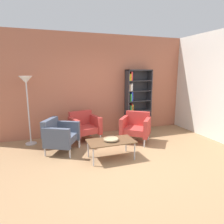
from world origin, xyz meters
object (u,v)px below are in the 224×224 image
at_px(bookshelf_tall, 136,101).
at_px(armchair_corner_red, 60,135).
at_px(coffee_table_low, 111,142).
at_px(floor_lamp_torchiere, 26,88).
at_px(armchair_by_bookshelf, 84,126).
at_px(decorative_bowl, 111,139).
at_px(armchair_spare_guest, 136,126).

height_order(bookshelf_tall, armchair_corner_red, bookshelf_tall).
distance_m(bookshelf_tall, coffee_table_low, 2.32).
height_order(armchair_corner_red, floor_lamp_torchiere, floor_lamp_torchiere).
height_order(coffee_table_low, armchair_by_bookshelf, armchair_by_bookshelf).
bearing_deg(armchair_corner_red, armchair_by_bookshelf, -20.70).
bearing_deg(bookshelf_tall, coffee_table_low, -129.27).
distance_m(decorative_bowl, floor_lamp_torchiere, 2.48).
bearing_deg(armchair_spare_guest, coffee_table_low, -102.62).
xyz_separation_m(armchair_spare_guest, floor_lamp_torchiere, (-2.64, 0.73, 1.03)).
xyz_separation_m(coffee_table_low, armchair_by_bookshelf, (-0.31, 1.32, 0.05)).
relative_size(armchair_spare_guest, armchair_by_bookshelf, 1.13).
xyz_separation_m(decorative_bowl, armchair_spare_guest, (0.97, 0.79, -0.02)).
bearing_deg(coffee_table_low, floor_lamp_torchiere, 137.70).
bearing_deg(armchair_spare_guest, bookshelf_tall, 103.08).
relative_size(armchair_spare_guest, floor_lamp_torchiere, 0.55).
relative_size(armchair_spare_guest, armchair_corner_red, 1.02).
distance_m(coffee_table_low, armchair_by_bookshelf, 1.36).
distance_m(coffee_table_low, armchair_corner_red, 1.25).
relative_size(bookshelf_tall, decorative_bowl, 5.94).
height_order(coffee_table_low, decorative_bowl, decorative_bowl).
bearing_deg(floor_lamp_torchiere, coffee_table_low, -42.30).
bearing_deg(armchair_spare_guest, armchair_by_bookshelf, -164.26).
xyz_separation_m(coffee_table_low, armchair_spare_guest, (0.97, 0.79, 0.05)).
bearing_deg(armchair_by_bookshelf, armchair_corner_red, -153.23).
bearing_deg(coffee_table_low, decorative_bowl, 97.13).
bearing_deg(floor_lamp_torchiere, decorative_bowl, -42.30).
bearing_deg(coffee_table_low, armchair_spare_guest, 38.95).
distance_m(bookshelf_tall, armchair_by_bookshelf, 1.86).
height_order(coffee_table_low, floor_lamp_torchiere, floor_lamp_torchiere).
distance_m(bookshelf_tall, armchair_corner_red, 2.68).
xyz_separation_m(armchair_by_bookshelf, floor_lamp_torchiere, (-1.36, 0.20, 1.03)).
relative_size(armchair_by_bookshelf, armchair_corner_red, 0.91).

